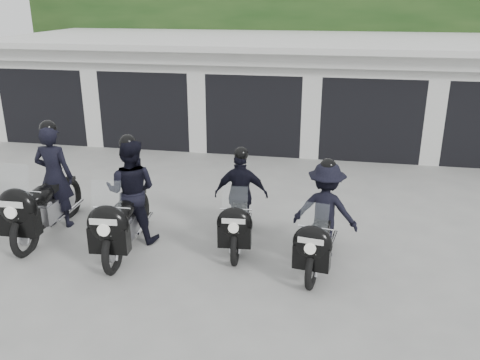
% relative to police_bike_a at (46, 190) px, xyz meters
% --- Properties ---
extents(ground, '(80.00, 80.00, 0.00)m').
position_rel_police_bike_a_xyz_m(ground, '(2.89, 0.06, -0.84)').
color(ground, gray).
rests_on(ground, ground).
extents(garage_block, '(16.40, 6.80, 2.96)m').
position_rel_police_bike_a_xyz_m(garage_block, '(2.89, 8.12, 0.58)').
color(garage_block, silver).
rests_on(garage_block, ground).
extents(background_vegetation, '(20.00, 3.90, 5.80)m').
position_rel_police_bike_a_xyz_m(background_vegetation, '(3.26, 12.98, 1.93)').
color(background_vegetation, '#173413').
rests_on(background_vegetation, ground).
extents(police_bike_a, '(0.76, 2.44, 2.12)m').
position_rel_police_bike_a_xyz_m(police_bike_a, '(0.00, 0.00, 0.00)').
color(police_bike_a, black).
rests_on(police_bike_a, ground).
extents(police_bike_b, '(0.96, 2.32, 2.02)m').
position_rel_police_bike_a_xyz_m(police_bike_b, '(1.65, -0.19, 0.01)').
color(police_bike_b, black).
rests_on(police_bike_b, ground).
extents(police_bike_c, '(1.00, 2.02, 1.76)m').
position_rel_police_bike_a_xyz_m(police_bike_c, '(3.52, 0.33, -0.10)').
color(police_bike_c, black).
rests_on(police_bike_c, ground).
extents(police_bike_d, '(1.14, 2.05, 1.79)m').
position_rel_police_bike_a_xyz_m(police_bike_d, '(4.98, -0.14, -0.08)').
color(police_bike_d, black).
rests_on(police_bike_d, ground).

